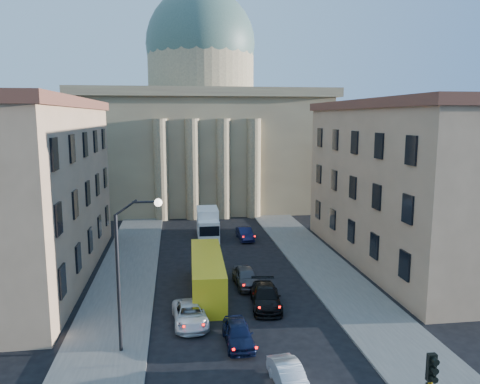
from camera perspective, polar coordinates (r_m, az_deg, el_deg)
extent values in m
cube|color=#595751|center=(38.00, -14.16, -11.37)|extent=(5.00, 60.00, 0.15)
cube|color=#595751|center=(39.85, 11.36, -10.29)|extent=(5.00, 60.00, 0.15)
cube|color=#80694E|center=(73.70, -4.65, 5.06)|extent=(34.00, 26.00, 16.00)
cube|color=#80694E|center=(73.59, -4.74, 11.60)|extent=(35.50, 27.50, 1.20)
cylinder|color=#80694E|center=(73.83, -4.78, 14.39)|extent=(16.00, 16.00, 8.00)
sphere|color=#4F6C60|center=(74.31, -4.82, 17.46)|extent=(16.40, 16.40, 16.40)
cube|color=#80694E|center=(73.74, -21.06, 2.53)|extent=(13.00, 13.00, 11.00)
cone|color=brown|center=(73.34, -21.40, 8.36)|extent=(26.02, 26.02, 4.00)
cube|color=#80694E|center=(76.12, 11.48, 3.15)|extent=(13.00, 13.00, 11.00)
cone|color=brown|center=(75.73, 11.66, 8.80)|extent=(26.02, 26.02, 4.00)
cylinder|color=#80694E|center=(60.60, -9.57, 2.66)|extent=(1.80, 1.80, 13.00)
cylinder|color=#80694E|center=(60.61, -5.79, 2.74)|extent=(1.80, 1.80, 13.00)
cylinder|color=#80694E|center=(60.89, -2.02, 2.81)|extent=(1.80, 1.80, 13.00)
cylinder|color=#80694E|center=(61.43, 1.70, 2.87)|extent=(1.80, 1.80, 13.00)
cube|color=tan|center=(41.87, -25.59, -0.29)|extent=(11.00, 26.00, 14.00)
cube|color=brown|center=(41.42, -26.29, 9.72)|extent=(11.60, 26.60, 0.80)
cube|color=tan|center=(45.19, 20.18, 0.68)|extent=(11.00, 26.00, 14.00)
cube|color=brown|center=(44.77, 20.70, 9.96)|extent=(11.60, 26.60, 0.80)
cube|color=black|center=(20.44, 22.29, -19.16)|extent=(0.34, 0.22, 1.10)
cylinder|color=#FF0C05|center=(20.18, 22.54, -18.40)|extent=(0.20, 0.03, 0.20)
cylinder|color=orange|center=(20.35, 22.47, -19.31)|extent=(0.20, 0.03, 0.20)
cylinder|color=#0CE526|center=(20.52, 22.41, -20.19)|extent=(0.20, 0.03, 0.20)
cylinder|color=black|center=(27.21, -14.60, -10.95)|extent=(0.20, 0.20, 8.00)
cylinder|color=black|center=(26.00, -13.78, -1.90)|extent=(1.30, 0.12, 0.96)
cylinder|color=black|center=(25.86, -11.61, -1.21)|extent=(1.30, 0.12, 0.12)
sphere|color=white|center=(25.83, -9.94, -1.28)|extent=(0.44, 0.44, 0.44)
imported|color=black|center=(28.58, -0.23, -16.86)|extent=(1.69, 4.02, 1.36)
imported|color=#A8ABB0|center=(24.76, 6.01, -21.51)|extent=(1.64, 3.80, 1.22)
imported|color=silver|center=(31.26, -6.11, -14.64)|extent=(2.40, 4.71, 1.27)
imported|color=black|center=(33.67, 3.14, -12.66)|extent=(2.46, 5.10, 1.43)
imported|color=#46454A|center=(37.47, 0.72, -10.30)|extent=(1.93, 4.40, 1.47)
imported|color=black|center=(50.96, 0.60, -5.10)|extent=(1.57, 4.11, 1.34)
cube|color=yellow|center=(35.95, -4.01, -10.01)|extent=(2.63, 10.23, 2.86)
cube|color=black|center=(35.80, -4.02, -9.31)|extent=(2.66, 9.68, 1.02)
cylinder|color=black|center=(32.83, -5.40, -13.75)|extent=(0.31, 0.93, 0.92)
cylinder|color=black|center=(32.89, -2.08, -13.67)|extent=(0.31, 0.93, 0.92)
cylinder|color=black|center=(39.74, -5.55, -9.61)|extent=(0.31, 0.93, 0.92)
cylinder|color=black|center=(39.79, -2.85, -9.55)|extent=(0.31, 0.93, 0.92)
cube|color=white|center=(50.09, -3.82, -4.82)|extent=(2.23, 2.33, 2.29)
cube|color=black|center=(48.95, -3.75, -4.80)|extent=(2.10, 0.15, 1.05)
cube|color=white|center=(52.47, -3.99, -3.59)|extent=(2.36, 4.04, 2.96)
cylinder|color=black|center=(49.85, -4.89, -5.75)|extent=(0.28, 0.86, 0.86)
cylinder|color=black|center=(49.95, -2.69, -5.69)|extent=(0.28, 0.86, 0.86)
cylinder|color=black|center=(53.55, -5.04, -4.70)|extent=(0.28, 0.86, 0.86)
cylinder|color=black|center=(53.64, -3.00, -4.65)|extent=(0.28, 0.86, 0.86)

